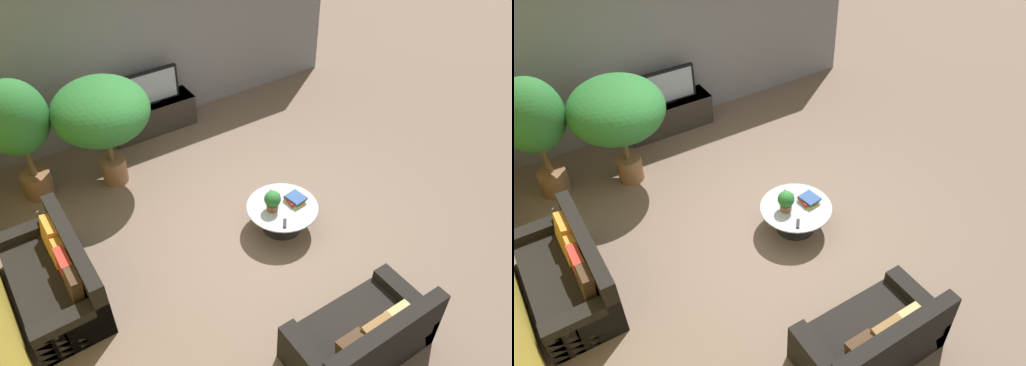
{
  "view_description": "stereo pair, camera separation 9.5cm",
  "coord_description": "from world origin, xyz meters",
  "views": [
    {
      "loc": [
        -2.8,
        -4.21,
        4.97
      ],
      "look_at": [
        0.13,
        0.15,
        0.55
      ],
      "focal_mm": 35.0,
      "sensor_mm": 36.0,
      "label": 1
    },
    {
      "loc": [
        -2.72,
        -4.27,
        4.97
      ],
      "look_at": [
        0.13,
        0.15,
        0.55
      ],
      "focal_mm": 35.0,
      "sensor_mm": 36.0,
      "label": 2
    }
  ],
  "objects": [
    {
      "name": "book_stack",
      "position": [
        0.46,
        -0.31,
        0.43
      ],
      "size": [
        0.25,
        0.27,
        0.09
      ],
      "color": "gold",
      "rests_on": "coffee_table"
    },
    {
      "name": "potted_palm_tall",
      "position": [
        -2.33,
        2.28,
        1.28
      ],
      "size": [
        0.9,
        0.9,
        1.9
      ],
      "color": "brown",
      "rests_on": "ground"
    },
    {
      "name": "potted_plant_tabletop",
      "position": [
        0.11,
        -0.26,
        0.55
      ],
      "size": [
        0.23,
        0.23,
        0.3
      ],
      "color": "brown",
      "rests_on": "coffee_table"
    },
    {
      "name": "remote_silver",
      "position": [
        0.35,
        0.01,
        0.4
      ],
      "size": [
        0.07,
        0.16,
        0.02
      ],
      "primitive_type": "cube",
      "rotation": [
        0.0,
        0.0,
        0.21
      ],
      "color": "gray",
      "rests_on": "coffee_table"
    },
    {
      "name": "potted_palm_corner",
      "position": [
        -1.27,
        1.97,
        1.22
      ],
      "size": [
        1.38,
        1.38,
        1.71
      ],
      "color": "brown",
      "rests_on": "ground"
    },
    {
      "name": "remote_black",
      "position": [
        0.09,
        -0.58,
        0.4
      ],
      "size": [
        0.13,
        0.15,
        0.02
      ],
      "primitive_type": "cube",
      "rotation": [
        0.0,
        0.0,
        -0.66
      ],
      "color": "black",
      "rests_on": "coffee_table"
    },
    {
      "name": "couch_near_entry",
      "position": [
        -0.18,
        -2.35,
        0.29
      ],
      "size": [
        1.55,
        0.84,
        0.84
      ],
      "rotation": [
        0.0,
        0.0,
        3.14
      ],
      "color": "black",
      "rests_on": "ground"
    },
    {
      "name": "back_wall_stone",
      "position": [
        0.0,
        3.26,
        1.5
      ],
      "size": [
        7.4,
        0.12,
        3.0
      ],
      "primitive_type": "cube",
      "color": "slate",
      "rests_on": "ground"
    },
    {
      "name": "ground_plane",
      "position": [
        0.0,
        0.0,
        0.0
      ],
      "size": [
        24.0,
        24.0,
        0.0
      ],
      "primitive_type": "plane",
      "color": "brown"
    },
    {
      "name": "television",
      "position": [
        -0.18,
        2.94,
        0.83
      ],
      "size": [
        1.09,
        0.13,
        0.58
      ],
      "color": "black",
      "rests_on": "media_console"
    },
    {
      "name": "couch_by_wall",
      "position": [
        -2.66,
        0.26,
        0.29
      ],
      "size": [
        0.84,
        1.78,
        0.84
      ],
      "rotation": [
        0.0,
        0.0,
        -1.57
      ],
      "color": "black",
      "rests_on": "ground"
    },
    {
      "name": "coffee_table",
      "position": [
        0.26,
        -0.29,
        0.27
      ],
      "size": [
        0.98,
        0.98,
        0.39
      ],
      "color": "black",
      "rests_on": "ground"
    },
    {
      "name": "media_console",
      "position": [
        -0.18,
        2.94,
        0.28
      ],
      "size": [
        1.52,
        0.5,
        0.54
      ],
      "color": "#2D2823",
      "rests_on": "ground"
    }
  ]
}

